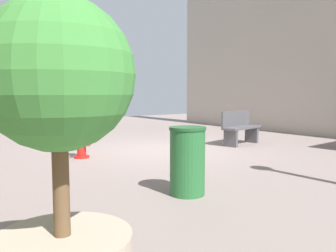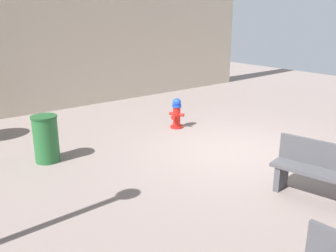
# 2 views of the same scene
# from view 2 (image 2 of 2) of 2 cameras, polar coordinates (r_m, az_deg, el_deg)

# --- Properties ---
(ground_plane) EXTENTS (23.40, 23.40, 0.00)m
(ground_plane) POSITION_cam_2_polar(r_m,az_deg,el_deg) (8.35, 9.94, -3.84)
(ground_plane) COLOR gray
(fire_hydrant) EXTENTS (0.42, 0.40, 0.81)m
(fire_hydrant) POSITION_cam_2_polar(r_m,az_deg,el_deg) (9.76, 1.34, 2.01)
(fire_hydrant) COLOR red
(fire_hydrant) RESTS_ON ground_plane
(bench_near) EXTENTS (1.48, 0.72, 0.95)m
(bench_near) POSITION_cam_2_polar(r_m,az_deg,el_deg) (6.55, 22.20, -6.38)
(bench_near) COLOR #4C4C51
(bench_near) RESTS_ON ground_plane
(trash_bin) EXTENTS (0.53, 0.53, 0.98)m
(trash_bin) POSITION_cam_2_polar(r_m,az_deg,el_deg) (7.92, -18.46, -1.89)
(trash_bin) COLOR #266633
(trash_bin) RESTS_ON ground_plane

